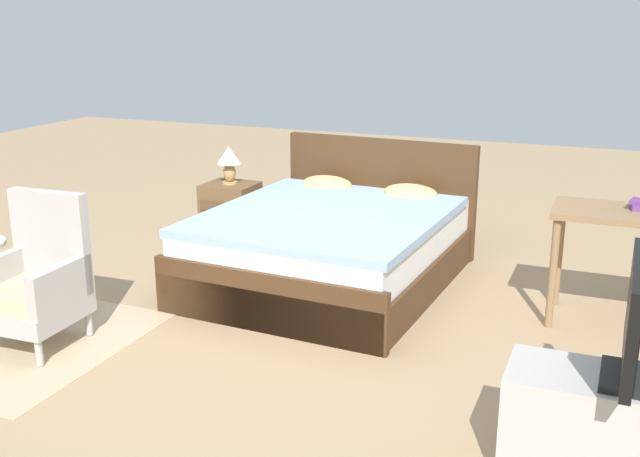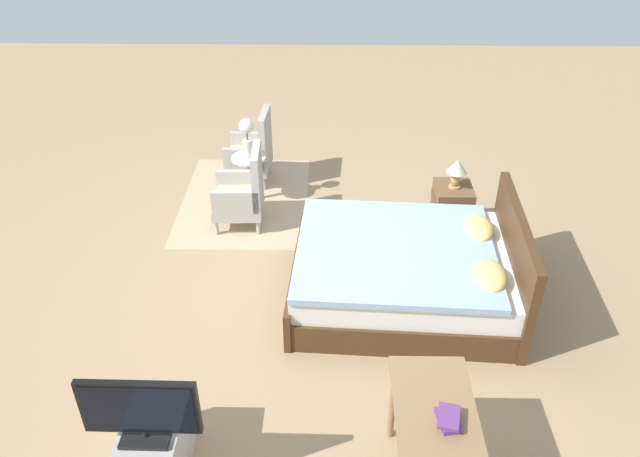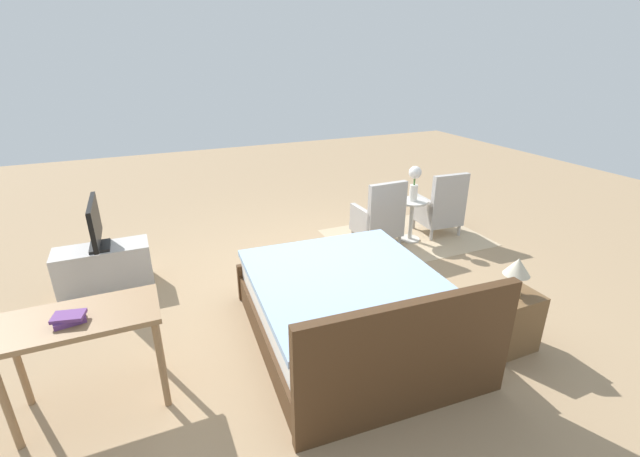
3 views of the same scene
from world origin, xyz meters
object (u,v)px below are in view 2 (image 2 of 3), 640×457
(book_stack, at_px, (448,419))
(armchair_by_window_right, at_px, (243,194))
(vanity_desk, at_px, (435,429))
(tv_flatscreen, at_px, (140,411))
(side_table, at_px, (250,173))
(armchair_by_window_left, at_px, (252,153))
(nightstand, at_px, (451,208))
(table_lamp, at_px, (457,169))
(bed, at_px, (407,272))
(flower_vase, at_px, (247,134))

(book_stack, bearing_deg, armchair_by_window_right, -153.56)
(vanity_desk, height_order, book_stack, book_stack)
(tv_flatscreen, bearing_deg, side_table, 176.45)
(armchair_by_window_left, xyz_separation_m, book_stack, (4.43, 1.70, 0.42))
(nightstand, height_order, table_lamp, table_lamp)
(armchair_by_window_right, relative_size, tv_flatscreen, 1.21)
(book_stack, bearing_deg, bed, 179.94)
(tv_flatscreen, bearing_deg, table_lamp, 142.27)
(side_table, xyz_separation_m, book_stack, (3.93, 1.68, 0.44))
(book_stack, bearing_deg, flower_vase, -156.81)
(table_lamp, bearing_deg, nightstand, -90.00)
(tv_flatscreen, bearing_deg, bed, 136.97)
(table_lamp, bearing_deg, vanity_desk, -11.57)
(flower_vase, relative_size, table_lamp, 1.45)
(armchair_by_window_left, height_order, nightstand, armchair_by_window_left)
(bed, bearing_deg, table_lamp, 153.27)
(table_lamp, relative_size, vanity_desk, 0.32)
(nightstand, xyz_separation_m, vanity_desk, (3.31, -0.68, 0.39))
(armchair_by_window_left, distance_m, vanity_desk, 4.70)
(armchair_by_window_left, xyz_separation_m, flower_vase, (0.50, 0.02, 0.49))
(nightstand, bearing_deg, side_table, -104.20)
(armchair_by_window_left, bearing_deg, vanity_desk, 20.50)
(armchair_by_window_right, bearing_deg, tv_flatscreen, -3.76)
(tv_flatscreen, xyz_separation_m, vanity_desk, (0.03, 1.86, -0.11))
(nightstand, xyz_separation_m, table_lamp, (0.00, 0.00, 0.48))
(side_table, xyz_separation_m, nightstand, (0.58, 2.30, -0.10))
(book_stack, bearing_deg, nightstand, 169.59)
(armchair_by_window_right, relative_size, vanity_desk, 0.88)
(nightstand, bearing_deg, tv_flatscreen, -37.73)
(vanity_desk, distance_m, book_stack, 0.17)
(armchair_by_window_left, xyz_separation_m, armchair_by_window_right, (1.01, 0.00, 0.00))
(side_table, bearing_deg, vanity_desk, 22.65)
(side_table, xyz_separation_m, tv_flatscreen, (3.86, -0.24, 0.40))
(table_lamp, bearing_deg, armchair_by_window_left, -115.08)
(armchair_by_window_right, xyz_separation_m, book_stack, (3.42, 1.70, 0.42))
(side_table, height_order, book_stack, book_stack)
(armchair_by_window_left, bearing_deg, flower_vase, 2.20)
(bed, relative_size, armchair_by_window_right, 2.34)
(armchair_by_window_left, relative_size, book_stack, 4.18)
(bed, xyz_separation_m, book_stack, (2.13, -0.00, 0.51))
(armchair_by_window_right, bearing_deg, armchair_by_window_left, -180.00)
(bed, height_order, armchair_by_window_left, bed)
(tv_flatscreen, height_order, book_stack, tv_flatscreen)
(side_table, bearing_deg, table_lamp, 75.81)
(nightstand, distance_m, vanity_desk, 3.40)
(armchair_by_window_left, xyz_separation_m, table_lamp, (1.08, 2.32, 0.37))
(bed, distance_m, flower_vase, 2.53)
(tv_flatscreen, distance_m, vanity_desk, 1.86)
(bed, distance_m, book_stack, 2.19)
(armchair_by_window_left, distance_m, book_stack, 4.77)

